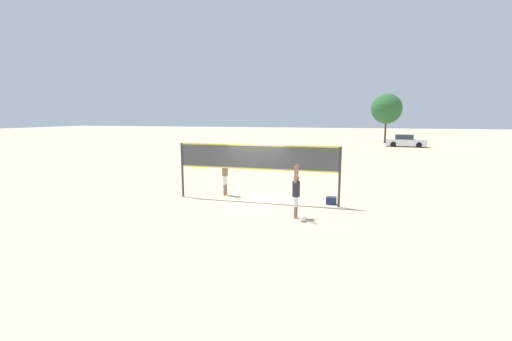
% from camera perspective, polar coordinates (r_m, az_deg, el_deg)
% --- Properties ---
extents(ground_plane, '(200.00, 200.00, 0.00)m').
position_cam_1_polar(ground_plane, '(15.04, -0.00, -5.17)').
color(ground_plane, '#C6B28C').
extents(volleyball_net, '(7.15, 0.10, 2.49)m').
position_cam_1_polar(volleyball_net, '(14.71, -0.00, 1.64)').
color(volleyball_net, '#38383D').
rests_on(volleyball_net, ground_plane).
extents(player_spiker, '(0.28, 0.68, 1.96)m').
position_cam_1_polar(player_spiker, '(12.53, 6.70, -3.33)').
color(player_spiker, '#8C664C').
rests_on(player_spiker, ground_plane).
extents(player_blocker, '(0.28, 0.72, 2.29)m').
position_cam_1_polar(player_blocker, '(16.05, -5.19, 0.13)').
color(player_blocker, '#8C664C').
rests_on(player_blocker, ground_plane).
extents(volleyball, '(0.24, 0.24, 0.24)m').
position_cam_1_polar(volleyball, '(12.33, 7.83, -7.89)').
color(volleyball, silver).
rests_on(volleyball, ground_plane).
extents(gear_bag, '(0.42, 0.33, 0.31)m').
position_cam_1_polar(gear_bag, '(14.88, 12.43, -4.92)').
color(gear_bag, navy).
rests_on(gear_bag, ground_plane).
extents(parked_car_near, '(4.77, 2.37, 1.48)m').
position_cam_1_polar(parked_car_near, '(45.87, 23.66, 4.48)').
color(parked_car_near, silver).
rests_on(parked_car_near, ground_plane).
extents(tree_left_cluster, '(4.18, 4.18, 6.84)m').
position_cam_1_polar(tree_left_cluster, '(51.89, 20.94, 9.59)').
color(tree_left_cluster, '#4C3823').
rests_on(tree_left_cluster, ground_plane).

